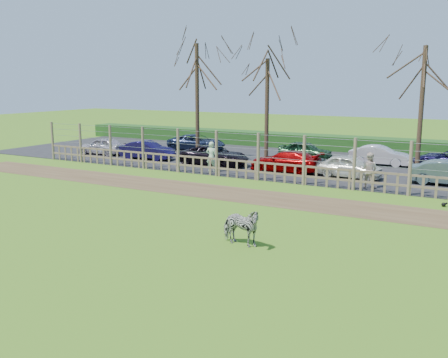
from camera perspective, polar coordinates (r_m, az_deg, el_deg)
The scene contains 21 objects.
ground at distance 19.41m, azimuth -6.18°, elevation -4.15°, with size 120.00×120.00×0.00m, color #71A230.
dirt_strip at distance 23.13m, azimuth 0.22°, elevation -1.61°, with size 34.00×2.80×0.01m, color brown.
asphalt at distance 32.11m, azimuth 8.81°, elevation 1.84°, with size 44.00×13.00×0.04m, color #232326.
hedge at distance 38.63m, azimuth 12.43°, elevation 4.03°, with size 46.00×2.00×1.10m, color #1E4716.
fence at distance 26.04m, azimuth 3.92°, elevation 1.58°, with size 30.16×0.16×2.50m.
tree_left at distance 32.77m, azimuth -3.11°, elevation 11.96°, with size 4.80×4.80×7.88m.
tree_mid at distance 31.53m, azimuth 4.97°, elevation 10.61°, with size 4.80×4.80×6.83m.
tree_right at distance 29.56m, azimuth 21.83°, elevation 10.59°, with size 4.80×4.80×7.35m.
zebra at distance 15.64m, azimuth 1.90°, elevation -5.45°, with size 0.67×1.47×1.24m, color gray.
visitor_a at distance 28.31m, azimuth -1.44°, elevation 2.56°, with size 0.63×0.41×1.72m, color #B8E4A8.
visitor_b at distance 24.98m, azimuth 16.24°, elevation 0.99°, with size 0.84×0.65×1.72m, color beige.
crow at distance 22.51m, azimuth 23.84°, elevation -2.67°, with size 0.24×0.18×0.20m.
car_0 at distance 36.33m, azimuth -13.75°, elevation 3.69°, with size 1.42×3.52×1.20m, color #BEB2BC.
car_1 at distance 33.45m, azimuth -8.76°, elevation 3.28°, with size 1.27×3.64×1.20m, color #161044.
car_2 at distance 30.56m, azimuth -1.12°, elevation 2.68°, with size 1.99×4.32×1.20m, color black.
car_3 at distance 28.58m, azimuth 7.05°, elevation 2.02°, with size 1.68×4.13×1.20m, color #960304.
car_4 at distance 27.41m, azimuth 14.10°, elevation 1.39°, with size 1.42×3.52×1.20m, color white.
car_5 at distance 27.00m, azimuth 24.25°, elevation 0.61°, with size 1.27×3.64×1.20m, color slate.
car_8 at distance 37.36m, azimuth -3.14°, elevation 4.18°, with size 1.99×4.32×1.20m, color #18223D.
car_10 at distance 33.31m, azimuth 9.27°, elevation 3.23°, with size 1.42×3.52×1.20m, color #1D4424.
car_11 at distance 32.10m, azimuth 17.38°, elevation 2.58°, with size 1.27×3.64×1.20m, color white.
Camera 1 is at (10.82, -15.31, 5.04)m, focal length 40.00 mm.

